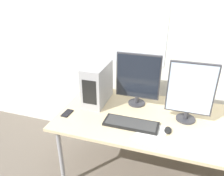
{
  "coord_description": "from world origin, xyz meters",
  "views": [
    {
      "loc": [
        -0.11,
        -1.23,
        1.8
      ],
      "look_at": [
        -0.64,
        0.44,
        0.94
      ],
      "focal_mm": 35.0,
      "sensor_mm": 36.0,
      "label": 1
    }
  ],
  "objects_px": {
    "cell_phone": "(67,113)",
    "monitor_main": "(138,79)",
    "keyboard": "(131,124)",
    "mouse": "(168,130)",
    "pc_tower": "(97,83)",
    "monitor_right_near": "(190,92)"
  },
  "relations": [
    {
      "from": "cell_phone",
      "to": "monitor_main",
      "type": "bearing_deg",
      "value": 35.79
    },
    {
      "from": "keyboard",
      "to": "cell_phone",
      "type": "xyz_separation_m",
      "value": [
        -0.6,
        -0.01,
        -0.01
      ]
    },
    {
      "from": "monitor_main",
      "to": "mouse",
      "type": "bearing_deg",
      "value": -47.16
    },
    {
      "from": "pc_tower",
      "to": "cell_phone",
      "type": "height_order",
      "value": "pc_tower"
    },
    {
      "from": "mouse",
      "to": "cell_phone",
      "type": "bearing_deg",
      "value": -179.35
    },
    {
      "from": "monitor_main",
      "to": "monitor_right_near",
      "type": "distance_m",
      "value": 0.49
    },
    {
      "from": "keyboard",
      "to": "cell_phone",
      "type": "relative_size",
      "value": 3.58
    },
    {
      "from": "pc_tower",
      "to": "monitor_main",
      "type": "relative_size",
      "value": 0.79
    },
    {
      "from": "pc_tower",
      "to": "cell_phone",
      "type": "bearing_deg",
      "value": -120.91
    },
    {
      "from": "pc_tower",
      "to": "keyboard",
      "type": "height_order",
      "value": "pc_tower"
    },
    {
      "from": "monitor_right_near",
      "to": "mouse",
      "type": "relative_size",
      "value": 5.56
    },
    {
      "from": "keyboard",
      "to": "mouse",
      "type": "distance_m",
      "value": 0.31
    },
    {
      "from": "pc_tower",
      "to": "cell_phone",
      "type": "distance_m",
      "value": 0.41
    },
    {
      "from": "mouse",
      "to": "cell_phone",
      "type": "relative_size",
      "value": 0.74
    },
    {
      "from": "monitor_main",
      "to": "keyboard",
      "type": "relative_size",
      "value": 1.11
    },
    {
      "from": "pc_tower",
      "to": "monitor_right_near",
      "type": "xyz_separation_m",
      "value": [
        0.85,
        -0.08,
        0.08
      ]
    },
    {
      "from": "monitor_main",
      "to": "monitor_right_near",
      "type": "relative_size",
      "value": 0.97
    },
    {
      "from": "monitor_main",
      "to": "mouse",
      "type": "distance_m",
      "value": 0.56
    },
    {
      "from": "pc_tower",
      "to": "keyboard",
      "type": "distance_m",
      "value": 0.54
    },
    {
      "from": "cell_phone",
      "to": "mouse",
      "type": "bearing_deg",
      "value": 3.37
    },
    {
      "from": "monitor_right_near",
      "to": "cell_phone",
      "type": "distance_m",
      "value": 1.1
    },
    {
      "from": "keyboard",
      "to": "pc_tower",
      "type": "bearing_deg",
      "value": 144.25
    }
  ]
}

